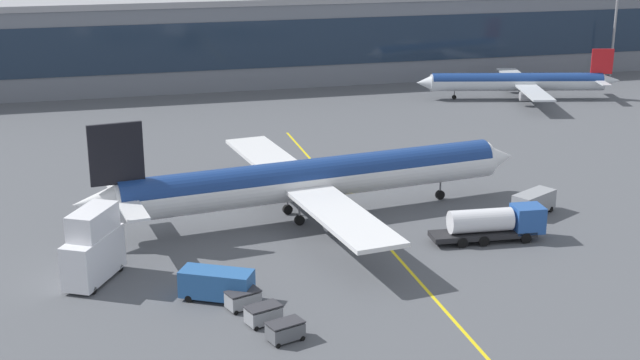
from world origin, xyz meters
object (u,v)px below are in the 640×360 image
object	(u,v)px
baggage_cart_2	(243,299)
baggage_cart_3	(224,285)
catering_lift	(93,247)
fuel_tanker	(495,223)
baggage_cart_0	(285,331)
main_airliner	(313,179)
crew_van	(534,201)
lavatory_truck	(218,283)
commuter_jet_far	(518,82)
baggage_cart_1	(263,314)

from	to	relation	value
baggage_cart_2	baggage_cart_3	distance (m)	3.20
catering_lift	baggage_cart_3	bearing A→B (deg)	-27.91
fuel_tanker	baggage_cart_0	bearing A→B (deg)	-148.08
fuel_tanker	baggage_cart_2	distance (m)	26.84
main_airliner	baggage_cart_3	distance (m)	20.09
crew_van	lavatory_truck	size ratio (longest dim) A/B	0.87
lavatory_truck	baggage_cart_0	distance (m)	8.95
fuel_tanker	baggage_cart_3	distance (m)	27.06
baggage_cart_3	lavatory_truck	bearing A→B (deg)	-122.54
commuter_jet_far	crew_van	bearing A→B (deg)	-114.81
baggage_cart_1	commuter_jet_far	xyz separation A→B (m)	(55.16, 68.42, 2.06)
catering_lift	baggage_cart_2	xyz separation A→B (m)	(11.18, -8.40, -2.28)
catering_lift	main_airliner	bearing A→B (deg)	26.50
crew_van	main_airliner	bearing A→B (deg)	168.08
main_airliner	crew_van	xyz separation A→B (m)	(22.23, -4.69, -2.76)
baggage_cart_0	baggage_cart_3	xyz separation A→B (m)	(-3.11, 9.08, 0.00)
crew_van	baggage_cart_1	distance (m)	36.16
lavatory_truck	baggage_cart_3	bearing A→B (deg)	57.46
fuel_tanker	lavatory_truck	size ratio (longest dim) A/B	1.77
catering_lift	baggage_cart_0	distance (m)	19.74
baggage_cart_0	baggage_cart_2	xyz separation A→B (m)	(-2.07, 6.05, 0.00)
crew_van	baggage_cart_0	bearing A→B (deg)	-146.12
fuel_tanker	crew_van	distance (m)	9.40
crew_van	catering_lift	xyz separation A→B (m)	(-43.85, -6.09, 1.75)
crew_van	baggage_cart_0	size ratio (longest dim) A/B	1.79
lavatory_truck	baggage_cart_2	bearing A→B (deg)	-50.96
main_airliner	crew_van	world-z (taller)	main_airliner
baggage_cart_1	main_airliner	bearing A→B (deg)	67.05
crew_van	baggage_cart_0	xyz separation A→B (m)	(-30.60, -20.55, -0.53)
baggage_cart_2	baggage_cart_1	bearing A→B (deg)	-71.10
main_airliner	catering_lift	xyz separation A→B (m)	(-21.62, -10.78, -1.01)
catering_lift	commuter_jet_far	xyz separation A→B (m)	(67.38, 56.99, -0.22)
catering_lift	baggage_cart_1	bearing A→B (deg)	-43.09
baggage_cart_1	commuter_jet_far	distance (m)	87.91
baggage_cart_1	commuter_jet_far	size ratio (longest dim) A/B	0.09
baggage_cart_1	baggage_cart_2	xyz separation A→B (m)	(-1.04, 3.03, 0.00)
fuel_tanker	baggage_cart_3	world-z (taller)	fuel_tanker
baggage_cart_3	crew_van	bearing A→B (deg)	18.78
lavatory_truck	baggage_cart_3	xyz separation A→B (m)	(0.62, 0.98, -0.64)
commuter_jet_far	catering_lift	bearing A→B (deg)	-139.78
baggage_cart_0	commuter_jet_far	bearing A→B (deg)	52.85
main_airliner	lavatory_truck	bearing A→B (deg)	-125.23
baggage_cart_3	catering_lift	bearing A→B (deg)	152.09
main_airliner	baggage_cart_3	xyz separation A→B (m)	(-11.48, -16.15, -3.29)
catering_lift	fuel_tanker	bearing A→B (deg)	0.16
crew_van	commuter_jet_far	distance (m)	56.09
fuel_tanker	baggage_cart_2	bearing A→B (deg)	-161.52
crew_van	baggage_cart_3	size ratio (longest dim) A/B	1.79
crew_van	baggage_cart_2	bearing A→B (deg)	-156.08
fuel_tanker	commuter_jet_far	size ratio (longest dim) A/B	0.33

